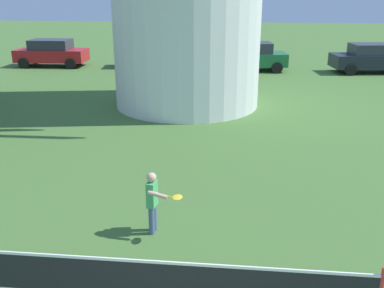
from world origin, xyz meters
The scene contains 6 objects.
tennis_net centered at (-0.21, 2.08, 0.69)m, with size 5.32×0.06×1.10m.
player_far centered at (-0.97, 4.43, 0.69)m, with size 0.70×0.57×1.22m.
parked_car_red centered at (-10.49, 22.48, 0.81)m, with size 4.12×1.97×1.56m.
parked_car_blue centered at (-4.50, 22.93, 0.81)m, with size 4.37×2.30×1.56m.
parked_car_green centered at (1.21, 22.22, 0.81)m, with size 3.98×2.20×1.56m.
parked_car_black centered at (7.80, 22.31, 0.81)m, with size 4.61×2.34×1.56m.
Camera 1 is at (0.52, -2.83, 4.38)m, focal length 41.35 mm.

